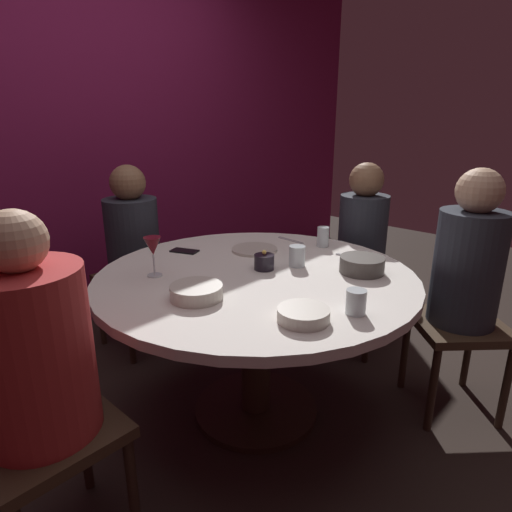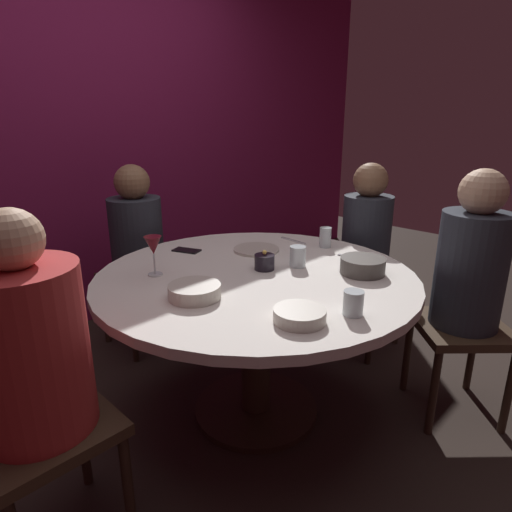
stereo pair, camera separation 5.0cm
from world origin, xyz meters
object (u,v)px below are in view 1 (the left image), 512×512
candle_holder (264,262)px  cell_phone (185,251)px  wine_glass (153,248)px  bowl_small_white (362,265)px  seated_diner_left (35,359)px  seated_diner_front_right (467,269)px  seated_diner_right (362,236)px  cup_by_left_diner (297,256)px  seated_diner_back (133,237)px  cup_by_right_diner (356,302)px  dinner_plate (255,249)px  bowl_salad_center (196,292)px  dining_table (256,301)px  bowl_serving_large (303,315)px  cup_near_candle (323,237)px

candle_holder → cell_phone: size_ratio=0.66×
wine_glass → bowl_small_white: bearing=-44.5°
seated_diner_left → seated_diner_front_right: seated_diner_front_right is taller
seated_diner_right → cup_by_left_diner: bearing=5.8°
seated_diner_back → cup_by_right_diner: (-0.07, -1.54, 0.07)m
seated_diner_back → bowl_small_white: seated_diner_back is taller
dinner_plate → cup_by_left_diner: bearing=-97.9°
seated_diner_front_right → bowl_salad_center: 1.23m
bowl_small_white → bowl_salad_center: bearing=155.2°
dining_table → bowl_serving_large: (-0.24, -0.44, 0.16)m
dining_table → bowl_salad_center: bearing=-176.4°
seated_diner_back → wine_glass: (-0.33, -0.70, 0.15)m
dining_table → bowl_serving_large: 0.53m
dining_table → seated_diner_front_right: size_ratio=1.20×
dining_table → cup_by_right_diner: (-0.07, -0.54, 0.18)m
seated_diner_left → seated_diner_front_right: (1.64, -0.68, 0.01)m
dining_table → seated_diner_back: 1.01m
dining_table → cup_near_candle: 0.58m
cup_near_candle → cup_by_right_diner: 0.83m
seated_diner_back → cup_by_left_diner: 1.10m
wine_glass → cell_phone: bearing=30.9°
seated_diner_back → wine_glass: size_ratio=6.43×
cup_by_right_diner → seated_diner_left: bearing=148.7°
seated_diner_back → seated_diner_front_right: bearing=22.0°
seated_diner_left → bowl_small_white: 1.33m
seated_diner_front_right → wine_glass: (-1.01, 0.98, 0.12)m
cell_phone → dining_table: bearing=-110.1°
candle_holder → cell_phone: (-0.08, 0.48, -0.03)m
seated_diner_front_right → cell_phone: bearing=-14.3°
seated_diner_back → cell_phone: size_ratio=8.09×
seated_diner_front_right → bowl_small_white: seated_diner_front_right is taller
cell_phone → bowl_serving_large: bowl_serving_large is taller
cup_near_candle → bowl_small_white: bearing=-121.6°
cup_by_right_diner → seated_diner_right: bearing=28.2°
seated_diner_back → seated_diner_front_right: 1.81m
bowl_salad_center → bowl_small_white: bearing=-24.8°
wine_glass → cup_by_right_diner: wine_glass is taller
bowl_small_white → cup_by_left_diner: 0.30m
bowl_salad_center → cell_phone: bearing=55.8°
dinner_plate → bowl_salad_center: 0.66m
bowl_small_white → cup_near_candle: cup_near_candle is taller
bowl_small_white → cell_phone: bearing=112.4°
seated_diner_right → candle_holder: (-0.88, 0.01, 0.05)m
cup_by_left_diner → cup_by_right_diner: 0.54m
seated_diner_front_right → bowl_serving_large: 0.95m
wine_glass → bowl_serving_large: wine_glass is taller
seated_diner_front_right → dinner_plate: bearing=-19.5°
seated_diner_back → seated_diner_front_right: size_ratio=0.95×
candle_holder → wine_glass: 0.50m
seated_diner_front_right → cup_by_left_diner: bearing=-6.6°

